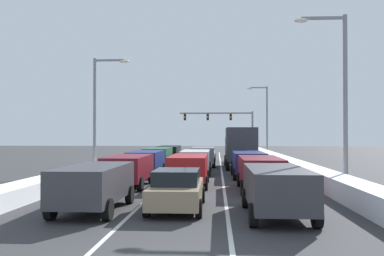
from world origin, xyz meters
The scene contains 24 objects.
ground_plane centered at (0.00, 21.20, 0.00)m, with size 137.82×137.82×0.00m, color #333335.
lane_stripe_between_right_lane_and_center_lane centered at (1.70, 26.50, 0.00)m, with size 0.14×58.31×0.01m, color silver.
lane_stripe_between_center_lane_and_left_lane centered at (-1.70, 26.50, 0.00)m, with size 0.14×58.31×0.01m, color silver.
snow_bank_right_shoulder centered at (7.00, 26.50, 0.44)m, with size 1.29×58.31×0.89m, color white.
snow_bank_left_shoulder centered at (-7.00, 26.50, 0.37)m, with size 1.45×58.31×0.73m, color white.
suv_charcoal_right_lane_nearest centered at (3.39, 6.45, 1.02)m, with size 2.16×4.90×1.67m.
suv_maroon_right_lane_second centered at (3.51, 12.89, 1.02)m, with size 2.16×4.90×1.67m.
suv_navy_right_lane_third centered at (3.40, 19.15, 1.02)m, with size 2.16×4.90×1.67m.
box_truck_right_lane_fourth centered at (3.28, 26.54, 1.90)m, with size 2.53×7.20×3.36m.
sedan_black_right_lane_fifth centered at (3.64, 33.75, 0.76)m, with size 2.00×4.50×1.51m.
sedan_tan_center_lane_nearest centered at (-0.17, 7.56, 0.76)m, with size 2.00×4.50×1.51m.
suv_red_center_lane_second centered at (-0.21, 14.58, 1.02)m, with size 2.16×4.90×1.67m.
suv_silver_center_lane_third centered at (-0.18, 21.29, 1.02)m, with size 2.16×4.90×1.67m.
suv_gray_center_lane_fourth centered at (0.12, 28.31, 1.02)m, with size 2.16×4.90×1.67m.
sedan_white_center_lane_fifth centered at (0.21, 35.35, 0.76)m, with size 2.00×4.50×1.51m.
suv_charcoal_left_lane_nearest centered at (-3.19, 7.09, 1.02)m, with size 2.16×4.90×1.67m.
suv_maroon_left_lane_second centered at (-3.42, 14.01, 1.02)m, with size 2.16×4.90×1.67m.
suv_navy_left_lane_third centered at (-3.49, 19.94, 1.02)m, with size 2.16×4.90×1.67m.
suv_green_left_lane_fourth centered at (-3.64, 26.63, 1.02)m, with size 2.16×4.90×1.67m.
suv_black_left_lane_fifth centered at (-3.40, 32.61, 1.02)m, with size 2.16×4.90×1.67m.
traffic_light_gantry centered at (2.77, 52.99, 4.74)m, with size 10.94×0.47×6.20m.
street_lamp_right_near centered at (7.48, 13.25, 5.27)m, with size 2.66×0.36×8.89m.
street_lamp_right_mid centered at (7.43, 45.06, 5.31)m, with size 2.66×0.36×8.96m.
street_lamp_left_mid centered at (-7.29, 21.79, 5.02)m, with size 2.66×0.36×8.42m.
Camera 1 is at (1.33, -7.83, 2.84)m, focal length 38.37 mm.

